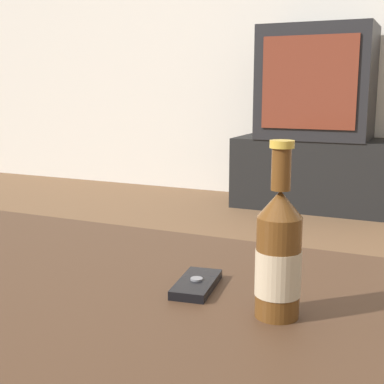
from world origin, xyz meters
TOP-DOWN VIEW (x-y plane):
  - coffee_table at (0.00, 0.00)m, footprint 1.31×0.88m
  - tv_stand at (-0.14, 2.73)m, footprint 0.95×0.43m
  - television at (-0.14, 2.73)m, footprint 0.66×0.46m
  - beer_bottle at (0.36, 0.11)m, footprint 0.06×0.06m
  - cell_phone at (0.22, 0.15)m, footprint 0.07×0.12m

SIDE VIEW (x-z plane):
  - tv_stand at x=-0.14m, z-range 0.00..0.44m
  - coffee_table at x=0.00m, z-range 0.17..0.60m
  - cell_phone at x=0.22m, z-range 0.43..0.45m
  - beer_bottle at x=0.36m, z-range 0.40..0.64m
  - television at x=-0.14m, z-range 0.44..1.11m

